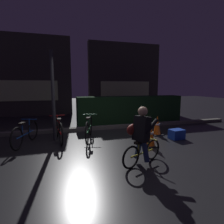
{
  "coord_description": "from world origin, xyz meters",
  "views": [
    {
      "loc": [
        -1.26,
        -4.43,
        1.67
      ],
      "look_at": [
        0.2,
        0.6,
        0.9
      ],
      "focal_mm": 28.79,
      "sensor_mm": 36.0,
      "label": 1
    }
  ],
  "objects_px": {
    "parked_bike_center_left": "(59,130)",
    "traffic_cone_near": "(150,135)",
    "parked_bike_center_right": "(89,129)",
    "parked_bike_left_mid": "(26,134)",
    "blue_crate": "(177,134)",
    "street_post": "(53,97)",
    "cyclist": "(141,136)",
    "traffic_cone_far": "(157,126)"
  },
  "relations": [
    {
      "from": "blue_crate",
      "to": "street_post",
      "type": "bearing_deg",
      "value": 166.33
    },
    {
      "from": "parked_bike_left_mid",
      "to": "street_post",
      "type": "bearing_deg",
      "value": -58.96
    },
    {
      "from": "street_post",
      "to": "parked_bike_left_mid",
      "type": "relative_size",
      "value": 1.84
    },
    {
      "from": "parked_bike_left_mid",
      "to": "parked_bike_center_left",
      "type": "distance_m",
      "value": 0.91
    },
    {
      "from": "parked_bike_center_right",
      "to": "traffic_cone_near",
      "type": "height_order",
      "value": "parked_bike_center_right"
    },
    {
      "from": "parked_bike_left_mid",
      "to": "cyclist",
      "type": "xyz_separation_m",
      "value": [
        2.59,
        -2.09,
        0.31
      ]
    },
    {
      "from": "parked_bike_center_left",
      "to": "cyclist",
      "type": "relative_size",
      "value": 1.31
    },
    {
      "from": "traffic_cone_far",
      "to": "street_post",
      "type": "bearing_deg",
      "value": 174.64
    },
    {
      "from": "street_post",
      "to": "traffic_cone_near",
      "type": "bearing_deg",
      "value": -26.94
    },
    {
      "from": "parked_bike_left_mid",
      "to": "parked_bike_center_left",
      "type": "bearing_deg",
      "value": -65.35
    },
    {
      "from": "parked_bike_center_right",
      "to": "cyclist",
      "type": "distance_m",
      "value": 2.24
    },
    {
      "from": "parked_bike_center_left",
      "to": "cyclist",
      "type": "height_order",
      "value": "cyclist"
    },
    {
      "from": "parked_bike_center_right",
      "to": "traffic_cone_near",
      "type": "relative_size",
      "value": 2.42
    },
    {
      "from": "traffic_cone_far",
      "to": "blue_crate",
      "type": "distance_m",
      "value": 0.71
    },
    {
      "from": "traffic_cone_near",
      "to": "cyclist",
      "type": "distance_m",
      "value": 1.27
    },
    {
      "from": "traffic_cone_near",
      "to": "blue_crate",
      "type": "distance_m",
      "value": 1.22
    },
    {
      "from": "street_post",
      "to": "traffic_cone_near",
      "type": "distance_m",
      "value": 3.05
    },
    {
      "from": "blue_crate",
      "to": "cyclist",
      "type": "height_order",
      "value": "cyclist"
    },
    {
      "from": "blue_crate",
      "to": "parked_bike_left_mid",
      "type": "bearing_deg",
      "value": 170.95
    },
    {
      "from": "parked_bike_center_right",
      "to": "blue_crate",
      "type": "bearing_deg",
      "value": -89.68
    },
    {
      "from": "parked_bike_center_left",
      "to": "traffic_cone_near",
      "type": "xyz_separation_m",
      "value": [
        2.44,
        -1.22,
        -0.02
      ]
    },
    {
      "from": "cyclist",
      "to": "parked_bike_left_mid",
      "type": "bearing_deg",
      "value": 116.74
    },
    {
      "from": "parked_bike_center_right",
      "to": "traffic_cone_near",
      "type": "bearing_deg",
      "value": -110.7
    },
    {
      "from": "street_post",
      "to": "parked_bike_left_mid",
      "type": "height_order",
      "value": "street_post"
    },
    {
      "from": "blue_crate",
      "to": "parked_bike_center_right",
      "type": "bearing_deg",
      "value": 165.19
    },
    {
      "from": "parked_bike_left_mid",
      "to": "blue_crate",
      "type": "bearing_deg",
      "value": -81.26
    },
    {
      "from": "parked_bike_left_mid",
      "to": "cyclist",
      "type": "bearing_deg",
      "value": -111.15
    },
    {
      "from": "blue_crate",
      "to": "cyclist",
      "type": "relative_size",
      "value": 0.35
    },
    {
      "from": "street_post",
      "to": "parked_bike_center_left",
      "type": "distance_m",
      "value": 1.01
    },
    {
      "from": "traffic_cone_near",
      "to": "blue_crate",
      "type": "xyz_separation_m",
      "value": [
        1.14,
        0.4,
        -0.17
      ]
    },
    {
      "from": "parked_bike_left_mid",
      "to": "traffic_cone_far",
      "type": "bearing_deg",
      "value": -73.99
    },
    {
      "from": "blue_crate",
      "to": "cyclist",
      "type": "distance_m",
      "value": 2.39
    },
    {
      "from": "parked_bike_center_right",
      "to": "parked_bike_left_mid",
      "type": "bearing_deg",
      "value": 104.92
    },
    {
      "from": "parked_bike_center_left",
      "to": "street_post",
      "type": "bearing_deg",
      "value": 50.18
    },
    {
      "from": "parked_bike_center_right",
      "to": "traffic_cone_near",
      "type": "xyz_separation_m",
      "value": [
        1.53,
        -1.11,
        -0.02
      ]
    },
    {
      "from": "parked_bike_center_left",
      "to": "blue_crate",
      "type": "bearing_deg",
      "value": -110.24
    },
    {
      "from": "street_post",
      "to": "cyclist",
      "type": "relative_size",
      "value": 2.16
    },
    {
      "from": "parked_bike_center_right",
      "to": "blue_crate",
      "type": "height_order",
      "value": "parked_bike_center_right"
    },
    {
      "from": "street_post",
      "to": "parked_bike_center_left",
      "type": "height_order",
      "value": "street_post"
    },
    {
      "from": "street_post",
      "to": "blue_crate",
      "type": "bearing_deg",
      "value": -13.67
    },
    {
      "from": "parked_bike_center_left",
      "to": "blue_crate",
      "type": "distance_m",
      "value": 3.68
    },
    {
      "from": "street_post",
      "to": "parked_bike_left_mid",
      "type": "distance_m",
      "value": 1.31
    }
  ]
}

